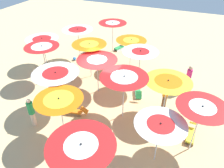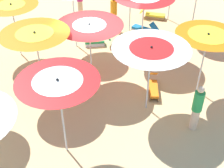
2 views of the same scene
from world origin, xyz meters
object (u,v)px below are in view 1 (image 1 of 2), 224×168
Objects in this scene: beach_umbrella_4 at (113,25)px; beachgoer_0 at (188,79)px; beach_umbrella_13 at (42,49)px; beach_ball at (75,58)px; beach_umbrella_2 at (140,54)px; beachgoer_2 at (165,95)px; lounger_5 at (90,55)px; lounger_3 at (157,121)px; lounger_1 at (138,93)px; lounger_2 at (120,47)px; lounger_0 at (75,111)px; beach_umbrella_9 at (78,31)px; beach_umbrella_3 at (131,42)px; beach_umbrella_7 at (97,62)px; beach_umbrella_6 at (124,79)px; beach_umbrella_8 at (89,47)px; beach_umbrella_0 at (202,110)px; beach_umbrella_1 at (168,84)px; beach_umbrella_5 at (160,127)px; beachgoer_1 at (31,112)px; beach_umbrella_10 at (81,148)px; beach_umbrella_14 at (42,40)px; beach_umbrella_12 at (56,76)px; lounger_4 at (191,134)px; beach_umbrella_11 at (59,102)px.

beachgoer_0 is (-3.40, -6.17, -1.32)m from beach_umbrella_4.
beach_umbrella_13 is 3.84m from beach_ball.
beach_umbrella_2 is 2.65m from beachgoer_2.
lounger_5 is 7.46m from beachgoer_2.
beach_ball is at bearing 81.78° from lounger_3.
lounger_2 is at bearing 10.22° from lounger_1.
lounger_5 is (6.07, 2.26, 0.01)m from lounger_0.
lounger_0 is at bearing -153.07° from beach_umbrella_9.
beachgoer_0 reaches higher than beach_ball.
beach_umbrella_13 is at bearing 103.70° from lounger_3.
beach_umbrella_3 reaches higher than lounger_2.
lounger_0 is at bearing 173.34° from beach_umbrella_7.
lounger_0 is (-2.31, 0.27, -1.81)m from beach_umbrella_7.
beach_umbrella_6 is 3.29m from lounger_0.
beach_umbrella_3 is 2.85m from beach_umbrella_8.
beach_umbrella_0 is 1.41× the size of beachgoer_0.
beachgoer_0 is (-1.30, -3.99, -1.08)m from beach_umbrella_3.
beach_umbrella_1 reaches higher than beachgoer_0.
beach_umbrella_5 is 6.10m from beachgoer_1.
lounger_5 is 4.71× the size of beach_ball.
beach_umbrella_2 reaches higher than lounger_2.
lounger_1 is at bearing -1.80° from beach_umbrella_10.
beach_umbrella_14 is 6.31m from lounger_2.
lounger_3 is (-4.66, -2.99, -1.80)m from beach_umbrella_3.
beach_umbrella_14 is at bearing 45.40° from beach_umbrella_12.
beach_umbrella_9 is 9.98m from lounger_4.
lounger_2 is (4.71, 2.98, -2.10)m from beach_umbrella_2.
lounger_4 is (-4.71, -8.56, -2.05)m from beach_umbrella_9.
beach_umbrella_6 is 1.05× the size of beach_umbrella_8.
beach_umbrella_8 is 6.23m from beachgoer_0.
beach_umbrella_0 is 1.16× the size of beach_umbrella_5.
beachgoer_2 is at bearing -113.67° from beach_umbrella_9.
beach_umbrella_2 reaches higher than beach_umbrella_3.
lounger_3 is 1.57m from beachgoer_2.
beach_umbrella_1 is at bearing -103.02° from beach_umbrella_14.
lounger_2 is (0.61, -0.39, -2.05)m from beach_umbrella_4.
beach_umbrella_14 is 8.91m from beachgoer_2.
beach_umbrella_0 is at bearing 4.32° from lounger_4.
beach_umbrella_2 is 5.47m from beach_umbrella_11.
beach_umbrella_2 is 4.80m from lounger_0.
beach_umbrella_4 is at bearing 16.27° from lounger_1.
lounger_2 is at bearing -36.64° from beach_umbrella_9.
beach_umbrella_12 is at bearing 102.18° from beach_umbrella_6.
beach_umbrella_11 is 1.88× the size of lounger_5.
beach_umbrella_8 is 3.57m from beach_umbrella_12.
lounger_1 is 4.42× the size of beach_ball.
beachgoer_1 is at bearing -153.66° from beach_umbrella_13.
beachgoer_1 is (-5.11, -3.07, -1.14)m from beach_umbrella_14.
beach_umbrella_12 is 1.48× the size of beachgoer_1.
beachgoer_0 is (5.80, -4.79, -1.13)m from beach_umbrella_11.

